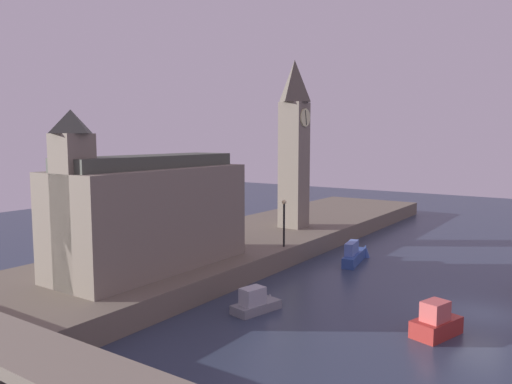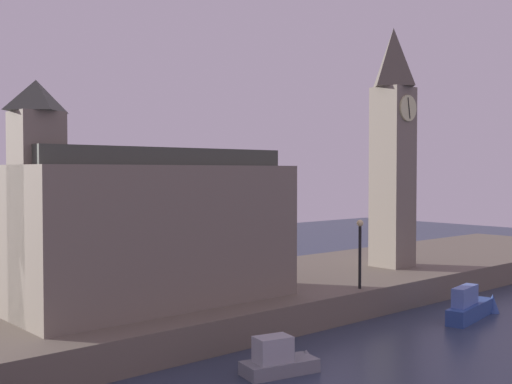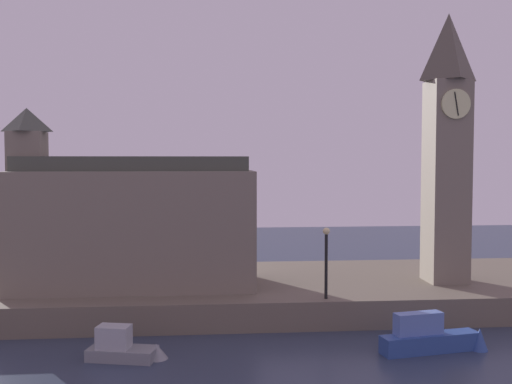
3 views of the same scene
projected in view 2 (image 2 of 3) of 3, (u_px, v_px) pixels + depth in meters
far_embankment at (253, 295)px, 35.88m from camera, size 70.00×12.00×1.50m
clock_tower at (393, 143)px, 41.47m from camera, size 2.41×2.45×15.48m
parliament_hall at (150, 228)px, 29.68m from camera, size 13.39×5.30×9.94m
streetlamp at (360, 245)px, 33.74m from camera, size 0.36×0.36×3.66m
boat_tour_blue at (472, 307)px, 33.39m from camera, size 5.15×1.75×1.92m
boat_cruiser_grey at (284, 360)px, 24.52m from camera, size 3.70×1.89×1.57m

